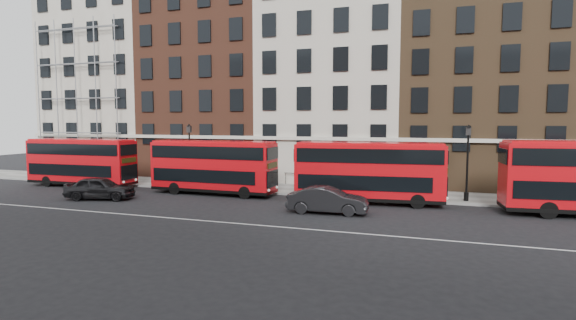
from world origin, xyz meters
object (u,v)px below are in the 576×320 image
(bus_a, at_px, (81,161))
(bus_b, at_px, (213,166))
(car_front, at_px, (328,200))
(bus_c, at_px, (368,171))
(car_rear, at_px, (100,188))

(bus_a, height_order, bus_b, bus_b)
(bus_b, relative_size, car_front, 2.01)
(bus_b, bearing_deg, bus_c, 1.02)
(bus_c, height_order, car_rear, bus_c)
(bus_c, xyz_separation_m, car_rear, (-18.75, -4.68, -1.44))
(bus_c, relative_size, car_rear, 2.10)
(bus_a, height_order, car_front, bus_a)
(bus_b, bearing_deg, car_rear, -144.09)
(bus_b, height_order, car_rear, bus_b)
(bus_c, distance_m, car_rear, 19.38)
(bus_b, height_order, car_front, bus_b)
(car_rear, height_order, car_front, car_rear)
(bus_b, relative_size, bus_c, 0.97)
(bus_c, bearing_deg, car_rear, -171.24)
(car_front, bearing_deg, bus_a, 76.46)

